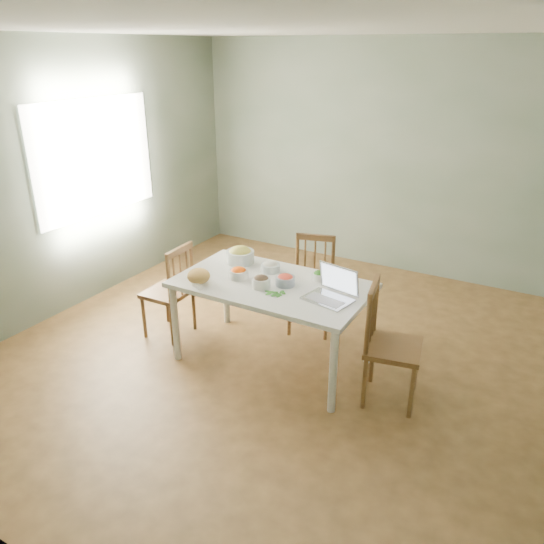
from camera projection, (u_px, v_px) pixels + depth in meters
The scene contains 21 objects.
floor at pixel (289, 357), 4.74m from camera, with size 5.00×5.00×0.00m, color #4B341A.
ceiling at pixel (294, 27), 3.67m from camera, with size 5.00×5.00×0.00m, color white.
wall_back at pixel (389, 159), 6.20m from camera, with size 5.00×0.00×2.70m, color gray.
wall_front at pixel (15, 363), 2.21m from camera, with size 5.00×0.00×2.70m, color gray.
wall_left at pixel (74, 178), 5.34m from camera, with size 0.00×5.00×2.70m, color gray.
window_left at pixel (96, 158), 5.51m from camera, with size 0.04×1.60×1.20m, color white.
dining_table at pixel (272, 323), 4.54m from camera, with size 1.61×0.91×0.76m, color white, non-canonical shape.
chair_far at pixel (311, 286), 5.03m from camera, with size 0.41×0.39×0.93m, color #483019, non-canonical shape.
chair_left at pixel (167, 290), 4.96m from camera, with size 0.41×0.39×0.92m, color #483019, non-canonical shape.
chair_right at pixel (394, 345), 3.99m from camera, with size 0.43×0.41×0.98m, color #483019, non-canonical shape.
bread_boule at pixel (199, 276), 4.37m from camera, with size 0.19×0.19×0.12m, color tan.
butter_stick at pixel (198, 286), 4.30m from camera, with size 0.12×0.03×0.03m, color silver.
bowl_squash at pixel (240, 255), 4.79m from camera, with size 0.26×0.26×0.15m, color gold, non-canonical shape.
bowl_carrot at pixel (238, 273), 4.47m from camera, with size 0.17×0.17×0.09m, color #FB5C00, non-canonical shape.
bowl_onion at pixel (270, 267), 4.61m from camera, with size 0.17×0.17×0.09m, color silver, non-canonical shape.
bowl_mushroom at pixel (261, 282), 4.30m from camera, with size 0.15×0.15×0.10m, color black, non-canonical shape.
bowl_redpep at pixel (285, 280), 4.34m from camera, with size 0.16×0.16×0.10m, color red, non-canonical shape.
bowl_broccoli at pixel (319, 275), 4.44m from camera, with size 0.13×0.13×0.08m, color #163716, non-canonical shape.
flatbread at pixel (325, 276), 4.51m from camera, with size 0.22×0.22×0.02m, color beige.
basil_bunch at pixel (274, 292), 4.21m from camera, with size 0.19×0.19×0.02m, color #2D5C1E, non-canonical shape.
laptop at pixel (328, 286), 4.05m from camera, with size 0.36×0.29×0.25m, color silver, non-canonical shape.
Camera 1 is at (1.87, -3.60, 2.57)m, focal length 34.71 mm.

